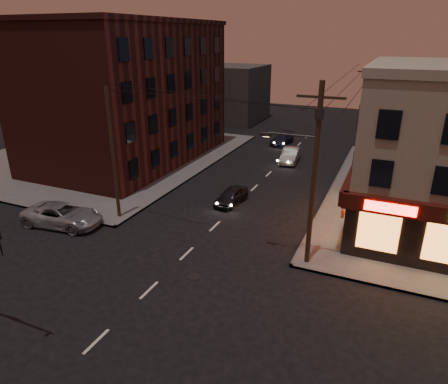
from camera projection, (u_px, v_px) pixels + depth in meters
The scene contains 14 objects.
ground at pixel (149, 290), 20.40m from camera, with size 120.00×120.00×0.00m, color black.
sidewalk_nw at pixel (107, 154), 43.28m from camera, with size 24.00×28.00×0.15m, color #514F4C.
brick_apartment at pixel (128, 94), 39.55m from camera, with size 12.00×20.00×13.00m, color #451A16.
bg_building_ne_a at pixel (433, 115), 46.24m from camera, with size 10.00×12.00×7.00m, color #3F3D3A.
bg_building_nw at pixel (232, 93), 59.55m from camera, with size 9.00×10.00×8.00m, color #3F3D3A.
bg_building_ne_b at pixel (413, 101), 59.10m from camera, with size 8.00×8.00×6.00m, color #3F3D3A.
utility_pole_main at pixel (313, 167), 20.72m from camera, with size 4.20×0.44×10.00m.
utility_pole_far at pixel (364, 109), 43.40m from camera, with size 0.26×0.26×9.00m, color #382619.
utility_pole_west at pixel (113, 155), 26.76m from camera, with size 0.24×0.24×9.00m, color #382619.
suv_cross at pixel (62, 215), 27.10m from camera, with size 2.52×5.47×1.52m, color #919599.
sedan_near at pixel (231, 196), 30.65m from camera, with size 1.47×3.66×1.25m, color black.
sedan_mid at pixel (290, 155), 40.74m from camera, with size 1.54×4.41×1.45m, color gray.
sedan_far at pixel (282, 139), 47.40m from camera, with size 1.75×4.31×1.25m, color #191B33.
fire_hydrant at pixel (343, 213), 28.00m from camera, with size 0.31×0.31×0.69m.
Camera 1 is at (10.40, -14.14, 12.17)m, focal length 32.00 mm.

